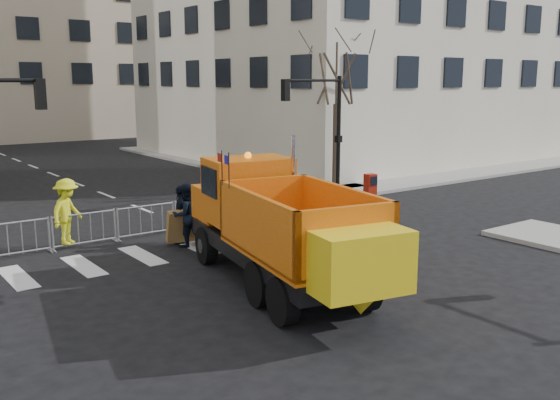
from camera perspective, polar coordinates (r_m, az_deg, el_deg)
ground at (r=16.35m, az=5.10°, el=-7.68°), size 120.00×120.00×0.00m
sidewalk_back at (r=23.14m, az=-8.96°, el=-2.04°), size 64.00×5.00×0.15m
traffic_light_right at (r=28.37m, az=5.38°, el=5.78°), size 0.18×0.18×5.40m
crowd_barriers at (r=21.93m, az=-9.65°, el=-1.51°), size 12.60×0.60×1.10m
street_tree at (r=29.50m, az=5.13°, el=8.02°), size 3.00×3.00×7.50m
plow_truck at (r=15.66m, az=0.01°, el=-2.18°), size 4.41×9.91×3.72m
cop_a at (r=19.79m, az=-1.58°, el=-1.86°), size 0.70×0.56×1.66m
cop_b at (r=19.92m, az=-8.61°, el=-1.37°), size 1.01×0.80×2.03m
cop_c at (r=20.39m, az=-8.99°, el=-1.29°), size 1.01×1.17×1.89m
worker at (r=20.48m, az=-18.89°, el=-1.01°), size 1.52×1.43×2.07m
newspaper_box at (r=27.12m, az=8.25°, el=1.22°), size 0.51×0.46×1.10m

